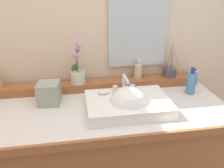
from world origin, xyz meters
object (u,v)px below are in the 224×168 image
object	(u,v)px
soap_dispenser	(138,70)
reed_diffuser	(170,72)
soap_bar	(103,92)
sink_basin	(128,105)
lotion_bottle	(191,82)
tissue_box	(49,93)
potted_plant	(78,73)

from	to	relation	value
soap_dispenser	reed_diffuser	size ratio (longest dim) A/B	0.56
soap_bar	sink_basin	bearing A→B (deg)	-37.23
soap_bar	reed_diffuser	world-z (taller)	reed_diffuser
soap_bar	lotion_bottle	bearing A→B (deg)	5.37
soap_dispenser	lotion_bottle	size ratio (longest dim) A/B	0.75
lotion_bottle	tissue_box	bearing A→B (deg)	179.39
reed_diffuser	potted_plant	bearing A→B (deg)	-179.51
sink_basin	reed_diffuser	bearing A→B (deg)	40.82
lotion_bottle	soap_bar	bearing A→B (deg)	-174.63
sink_basin	tissue_box	size ratio (longest dim) A/B	3.55
soap_bar	tissue_box	size ratio (longest dim) A/B	0.52
sink_basin	soap_bar	distance (m)	0.17
sink_basin	tissue_box	xyz separation A→B (m)	(-0.46, 0.17, 0.03)
soap_bar	reed_diffuser	xyz separation A→B (m)	(0.51, 0.23, 0.01)
tissue_box	potted_plant	bearing A→B (deg)	40.67
soap_dispenser	tissue_box	world-z (taller)	soap_dispenser
potted_plant	soap_dispenser	world-z (taller)	potted_plant
sink_basin	potted_plant	bearing A→B (deg)	130.35
soap_bar	soap_dispenser	xyz separation A→B (m)	(0.28, 0.24, 0.03)
sink_basin	potted_plant	xyz separation A→B (m)	(-0.27, 0.32, 0.09)
reed_diffuser	tissue_box	size ratio (longest dim) A/B	1.82
soap_bar	reed_diffuser	distance (m)	0.56
soap_bar	soap_dispenser	size ratio (longest dim) A/B	0.51
sink_basin	potted_plant	distance (m)	0.43
soap_bar	tissue_box	distance (m)	0.33
soap_bar	tissue_box	world-z (taller)	tissue_box
soap_bar	potted_plant	distance (m)	0.27
potted_plant	soap_dispenser	xyz separation A→B (m)	(0.43, 0.02, -0.01)
potted_plant	lotion_bottle	distance (m)	0.76
tissue_box	reed_diffuser	bearing A→B (deg)	10.99
reed_diffuser	lotion_bottle	distance (m)	0.19
soap_bar	lotion_bottle	distance (m)	0.60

